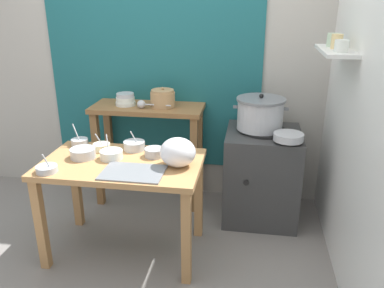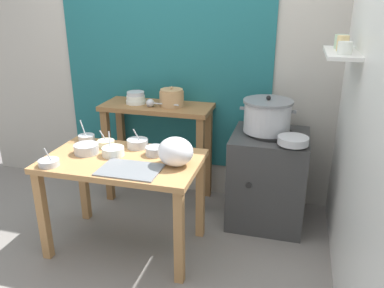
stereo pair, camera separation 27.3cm
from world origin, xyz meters
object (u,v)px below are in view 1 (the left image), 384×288
at_px(clay_pot, 163,98).
at_px(bowl_stack_enamel, 125,100).
at_px(wide_pan, 288,137).
at_px(plastic_bag, 178,152).
at_px(back_shelf_table, 148,130).
at_px(prep_bowl_3, 83,153).
at_px(prep_bowl_2, 102,146).
at_px(serving_tray, 133,172).
at_px(prep_bowl_0, 154,152).
at_px(ladle, 143,104).
at_px(steamer_pot, 260,114).
at_px(stove_block, 261,175).
at_px(prep_bowl_4, 134,145).
at_px(prep_table, 122,176).
at_px(prep_bowl_5, 111,154).
at_px(prep_bowl_1, 80,142).
at_px(prep_bowl_6, 47,169).

xyz_separation_m(clay_pot, bowl_stack_enamel, (-0.33, -0.00, -0.02)).
bearing_deg(wide_pan, plastic_bag, -148.55).
xyz_separation_m(back_shelf_table, prep_bowl_3, (-0.27, -0.77, 0.08)).
xyz_separation_m(bowl_stack_enamel, wide_pan, (1.36, -0.34, -0.14)).
distance_m(plastic_bag, prep_bowl_2, 0.65).
bearing_deg(back_shelf_table, serving_tray, -80.79).
bearing_deg(prep_bowl_0, plastic_bag, -35.04).
relative_size(ladle, prep_bowl_3, 1.65).
relative_size(back_shelf_table, steamer_pot, 2.21).
bearing_deg(stove_block, plastic_bag, -130.52).
bearing_deg(prep_bowl_4, prep_bowl_0, -30.40).
xyz_separation_m(stove_block, bowl_stack_enamel, (-1.19, 0.13, 0.57)).
relative_size(prep_table, clay_pot, 5.27).
distance_m(steamer_pot, prep_bowl_5, 1.22).
bearing_deg(prep_bowl_1, back_shelf_table, 54.55).
bearing_deg(wide_pan, prep_table, -158.86).
relative_size(bowl_stack_enamel, prep_bowl_2, 1.27).
height_order(prep_bowl_1, prep_bowl_2, prep_bowl_1).
relative_size(bowl_stack_enamel, prep_bowl_4, 1.08).
xyz_separation_m(stove_block, clay_pot, (-0.86, 0.13, 0.59)).
relative_size(stove_block, serving_tray, 1.95).
relative_size(clay_pot, prep_bowl_0, 1.52).
bearing_deg(serving_tray, prep_table, 128.36).
distance_m(prep_bowl_4, prep_bowl_5, 0.22).
bearing_deg(prep_bowl_4, back_shelf_table, 94.64).
bearing_deg(prep_bowl_2, plastic_bag, -17.74).
relative_size(stove_block, prep_bowl_5, 4.56).
bearing_deg(wide_pan, steamer_pot, 131.85).
bearing_deg(prep_bowl_3, ladle, 70.10).
xyz_separation_m(wide_pan, prep_bowl_5, (-1.23, -0.41, -0.05)).
xyz_separation_m(plastic_bag, prep_bowl_5, (-0.48, 0.05, -0.07)).
height_order(stove_block, serving_tray, stove_block).
bearing_deg(prep_bowl_5, plastic_bag, -6.01).
bearing_deg(steamer_pot, prep_table, -143.97).
height_order(back_shelf_table, plastic_bag, plastic_bag).
bearing_deg(back_shelf_table, prep_bowl_5, -94.70).
bearing_deg(prep_table, prep_bowl_3, 175.15).
bearing_deg(prep_bowl_1, serving_tray, -37.29).
bearing_deg(prep_bowl_0, prep_bowl_1, 168.87).
xyz_separation_m(steamer_pot, prep_bowl_1, (-1.35, -0.44, -0.16)).
height_order(back_shelf_table, prep_bowl_6, back_shelf_table).
xyz_separation_m(stove_block, wide_pan, (0.17, -0.22, 0.42)).
relative_size(stove_block, prep_bowl_2, 5.79).
distance_m(steamer_pot, clay_pot, 0.83).
bearing_deg(prep_bowl_5, bowl_stack_enamel, 99.82).
height_order(steamer_pot, ladle, steamer_pot).
height_order(bowl_stack_enamel, ladle, bowl_stack_enamel).
distance_m(serving_tray, prep_bowl_4, 0.41).
distance_m(back_shelf_table, prep_bowl_6, 1.11).
height_order(stove_block, prep_bowl_2, prep_bowl_2).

